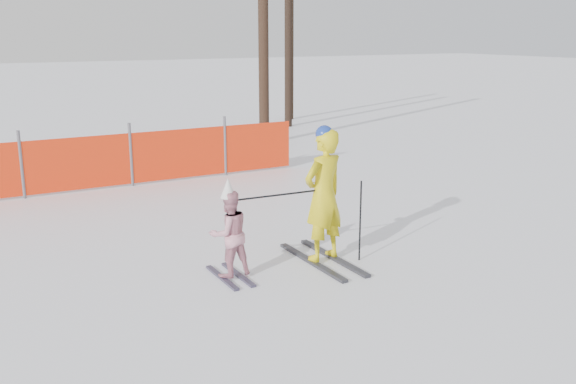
{
  "coord_description": "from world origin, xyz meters",
  "views": [
    {
      "loc": [
        -3.81,
        -6.35,
        2.98
      ],
      "look_at": [
        0.0,
        0.5,
        1.0
      ],
      "focal_mm": 40.0,
      "sensor_mm": 36.0,
      "label": 1
    }
  ],
  "objects": [
    {
      "name": "adult",
      "position": [
        0.5,
        0.45,
        0.91
      ],
      "size": [
        0.72,
        1.58,
        1.82
      ],
      "color": "black",
      "rests_on": "ground"
    },
    {
      "name": "child",
      "position": [
        -0.81,
        0.52,
        0.58
      ],
      "size": [
        0.55,
        0.89,
        1.26
      ],
      "color": "black",
      "rests_on": "ground"
    },
    {
      "name": "ski_poles",
      "position": [
        0.4,
        0.37,
        0.76
      ],
      "size": [
        1.65,
        0.29,
        1.09
      ],
      "color": "black",
      "rests_on": "ground"
    },
    {
      "name": "tree_trunks",
      "position": [
        5.37,
        10.73,
        2.81
      ],
      "size": [
        3.29,
        4.24,
        6.36
      ],
      "color": "#312015",
      "rests_on": "ground"
    },
    {
      "name": "ground",
      "position": [
        0.0,
        0.0,
        0.0
      ],
      "size": [
        120.0,
        120.0,
        0.0
      ],
      "primitive_type": "plane",
      "color": "white",
      "rests_on": "ground"
    }
  ]
}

